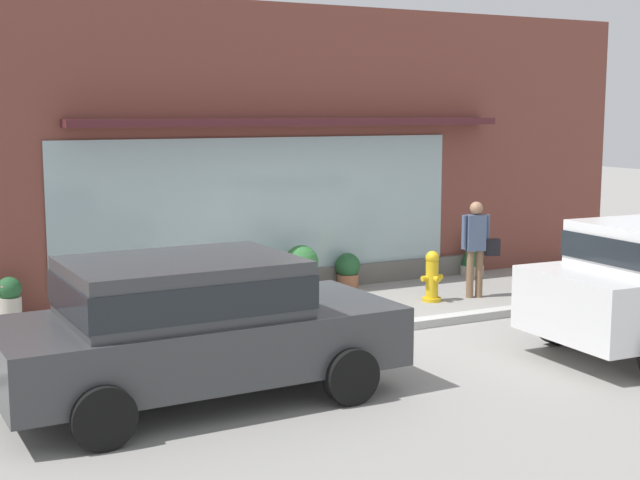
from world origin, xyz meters
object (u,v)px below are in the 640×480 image
potted_plant_near_hydrant (10,299)px  potted_plant_by_entrance (348,270)px  pedestrian_with_handbag (477,242)px  potted_plant_window_center (301,269)px  potted_plant_window_left (472,250)px  parked_car_dark_gray (192,320)px  fire_hydrant (432,277)px

potted_plant_near_hydrant → potted_plant_by_entrance: potted_plant_near_hydrant is taller
pedestrian_with_handbag → potted_plant_window_center: bearing=169.0°
pedestrian_with_handbag → potted_plant_near_hydrant: 7.32m
pedestrian_with_handbag → potted_plant_window_left: (1.19, 1.68, -0.45)m
potted_plant_window_left → potted_plant_window_center: bearing=-175.1°
pedestrian_with_handbag → potted_plant_window_center: (-2.54, 1.36, -0.46)m
parked_car_dark_gray → potted_plant_window_center: parked_car_dark_gray is taller
pedestrian_with_handbag → parked_car_dark_gray: bearing=-137.0°
parked_car_dark_gray → potted_plant_by_entrance: size_ratio=6.93×
potted_plant_by_entrance → potted_plant_window_left: bearing=0.6°
fire_hydrant → parked_car_dark_gray: 5.88m
pedestrian_with_handbag → potted_plant_by_entrance: (-1.50, 1.65, -0.60)m
potted_plant_window_left → potted_plant_by_entrance: bearing=-179.4°
potted_plant_window_left → potted_plant_by_entrance: (-2.69, -0.03, -0.15)m
potted_plant_window_left → potted_plant_by_entrance: potted_plant_window_left is taller
pedestrian_with_handbag → potted_plant_by_entrance: pedestrian_with_handbag is taller
potted_plant_near_hydrant → potted_plant_by_entrance: size_ratio=1.13×
potted_plant_window_center → potted_plant_near_hydrant: bearing=177.2°
potted_plant_window_center → fire_hydrant: bearing=-36.5°
fire_hydrant → potted_plant_by_entrance: size_ratio=1.34×
fire_hydrant → parked_car_dark_gray: size_ratio=0.19×
potted_plant_near_hydrant → potted_plant_window_center: 4.59m
potted_plant_window_left → potted_plant_by_entrance: 2.69m
parked_car_dark_gray → potted_plant_near_hydrant: bearing=104.0°
potted_plant_window_center → potted_plant_by_entrance: 1.09m
pedestrian_with_handbag → potted_plant_window_center: pedestrian_with_handbag is taller
potted_plant_near_hydrant → potted_plant_by_entrance: (5.62, 0.07, -0.05)m
fire_hydrant → potted_plant_by_entrance: fire_hydrant is taller
potted_plant_near_hydrant → potted_plant_by_entrance: 5.62m
potted_plant_window_left → potted_plant_near_hydrant: bearing=-179.3°
parked_car_dark_gray → potted_plant_window_center: size_ratio=4.94×
potted_plant_window_center → potted_plant_by_entrance: bearing=15.7°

